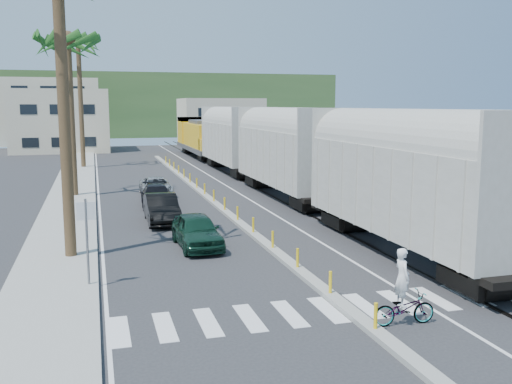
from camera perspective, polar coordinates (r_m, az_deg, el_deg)
ground at (r=19.25m, az=6.22°, el=-9.49°), size 140.00×140.00×0.00m
sidewalk at (r=42.37m, az=-17.81°, el=0.23°), size 3.00×90.00×0.15m
rails at (r=46.87m, az=-0.97°, el=1.37°), size 1.56×100.00×0.06m
median at (r=37.99m, az=-5.14°, el=-0.30°), size 0.45×60.00×0.85m
crosswalk at (r=17.52m, az=8.73°, el=-11.39°), size 14.00×2.20×0.01m
lane_markings at (r=42.62m, az=-9.25°, el=0.49°), size 9.42×90.00×0.01m
freight_train at (r=42.59m, az=0.47°, el=4.52°), size 3.00×60.94×5.85m
palm_trees at (r=39.93m, az=-18.05°, el=15.19°), size 3.50×37.20×13.75m
street_sign at (r=19.35m, az=-16.58°, el=-3.67°), size 0.60×0.08×3.00m
buildings at (r=88.60m, az=-15.65°, el=7.30°), size 38.00×27.00×10.00m
hillside at (r=117.13m, az=-12.61°, el=8.47°), size 80.00×20.00×12.00m
car_lead at (r=24.35m, az=-5.94°, el=-3.86°), size 1.99×4.34×1.44m
car_second at (r=29.66m, az=-9.43°, el=-1.64°), size 1.64×4.49×1.47m
car_third at (r=34.46m, az=-9.91°, el=-0.39°), size 2.27×4.60×1.28m
car_rear at (r=38.69m, az=-9.96°, el=0.54°), size 2.02×4.33×1.20m
cyclist at (r=16.38m, az=14.54°, el=-10.45°), size 0.82×1.84×2.17m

